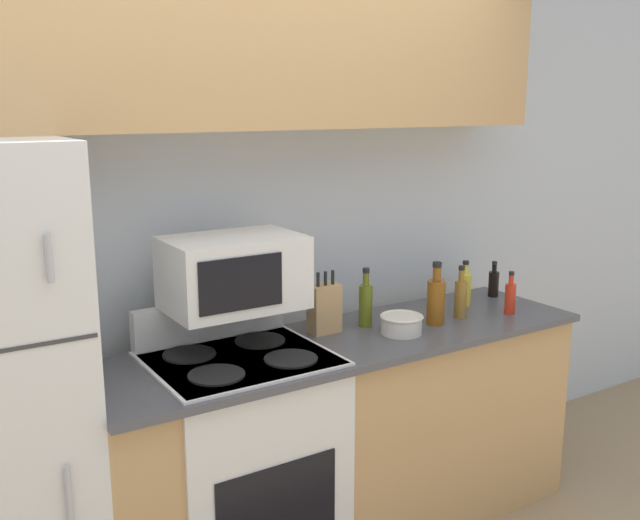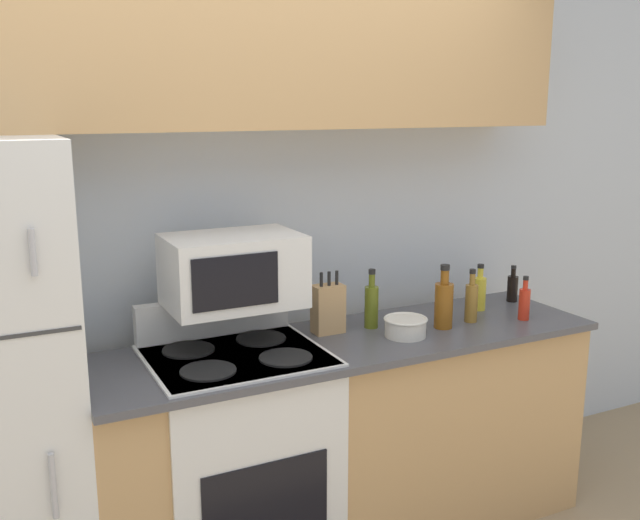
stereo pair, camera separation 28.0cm
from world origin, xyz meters
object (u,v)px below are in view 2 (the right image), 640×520
at_px(microwave, 233,270).
at_px(bottle_olive_oil, 371,305).
at_px(bottle_vinegar, 471,301).
at_px(bottle_hot_sauce, 524,303).
at_px(stove, 239,462).
at_px(bottle_whiskey, 444,303).
at_px(knife_block, 328,308).
at_px(bottle_cooking_spray, 479,292).
at_px(bottle_soy_sauce, 512,287).
at_px(bowl, 405,326).

xyz_separation_m(microwave, bottle_olive_oil, (0.62, -0.02, -0.21)).
distance_m(bottle_vinegar, bottle_hot_sauce, 0.25).
relative_size(microwave, bottle_vinegar, 2.16).
relative_size(stove, bottle_whiskey, 3.92).
distance_m(knife_block, bottle_whiskey, 0.50).
distance_m(stove, bottle_cooking_spray, 1.36).
height_order(microwave, bottle_olive_oil, microwave).
relative_size(microwave, knife_block, 1.94).
distance_m(knife_block, bottle_olive_oil, 0.20).
height_order(microwave, bottle_hot_sauce, microwave).
relative_size(knife_block, bottle_whiskey, 0.96).
height_order(knife_block, bottle_hot_sauce, knife_block).
xyz_separation_m(stove, knife_block, (0.45, 0.11, 0.55)).
bearing_deg(knife_block, bottle_whiskey, -18.84).
distance_m(stove, bottle_olive_oil, 0.85).
distance_m(bottle_olive_oil, bottle_soy_sauce, 0.84).
bearing_deg(knife_block, bottle_hot_sauce, -14.64).
xyz_separation_m(bowl, bottle_whiskey, (0.21, 0.03, 0.07)).
distance_m(knife_block, bowl, 0.33).
distance_m(bowl, bottle_hot_sauce, 0.61).
distance_m(microwave, bottle_hot_sauce, 1.33).
bearing_deg(bottle_cooking_spray, knife_block, 178.95).
height_order(stove, knife_block, knife_block).
xyz_separation_m(bottle_cooking_spray, bottle_olive_oil, (-0.59, -0.01, 0.02)).
distance_m(bottle_soy_sauce, bottle_vinegar, 0.43).
bearing_deg(stove, bottle_olive_oil, 7.37).
bearing_deg(bottle_vinegar, knife_block, 167.13).
bearing_deg(stove, bowl, -6.58).
bearing_deg(bottle_whiskey, knife_block, 161.16).
height_order(knife_block, bottle_cooking_spray, knife_block).
relative_size(bottle_whiskey, bottle_hot_sauce, 1.40).
bearing_deg(bottle_vinegar, bottle_cooking_spray, 40.89).
distance_m(bottle_whiskey, bottle_hot_sauce, 0.40).
relative_size(knife_block, bottle_olive_oil, 1.03).
xyz_separation_m(stove, bowl, (0.72, -0.08, 0.49)).
bearing_deg(bottle_whiskey, microwave, 169.92).
xyz_separation_m(knife_block, bottle_vinegar, (0.64, -0.15, -0.01)).
relative_size(bottle_soy_sauce, bottle_whiskey, 0.64).
xyz_separation_m(stove, bottle_hot_sauce, (1.33, -0.12, 0.52)).
relative_size(bottle_vinegar, bottle_whiskey, 0.86).
xyz_separation_m(bottle_soy_sauce, bottle_vinegar, (-0.39, -0.18, 0.02)).
bearing_deg(bottle_cooking_spray, bottle_soy_sauce, 10.42).
bearing_deg(bottle_whiskey, bowl, -173.06).
bearing_deg(bottle_hot_sauce, bottle_cooking_spray, 110.81).
bearing_deg(bottle_vinegar, stove, 177.88).
height_order(knife_block, bottle_olive_oil, knife_block).
relative_size(bottle_olive_oil, bottle_soy_sauce, 1.44).
height_order(bottle_olive_oil, bottle_whiskey, bottle_whiskey).
height_order(stove, microwave, microwave).
bearing_deg(bottle_soy_sauce, bottle_cooking_spray, -169.58).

